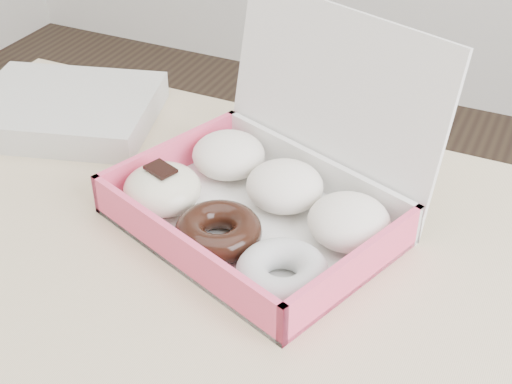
% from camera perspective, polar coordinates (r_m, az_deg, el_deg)
% --- Properties ---
extents(table, '(1.20, 0.80, 0.75)m').
position_cam_1_polar(table, '(0.87, -1.81, -11.61)').
color(table, tan).
rests_on(table, ground).
extents(donut_box, '(0.41, 0.39, 0.24)m').
position_cam_1_polar(donut_box, '(0.89, 0.49, -0.19)').
color(donut_box, white).
rests_on(donut_box, table).
extents(newspapers, '(0.32, 0.29, 0.04)m').
position_cam_1_polar(newspapers, '(1.15, -15.02, 6.41)').
color(newspapers, silver).
rests_on(newspapers, table).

